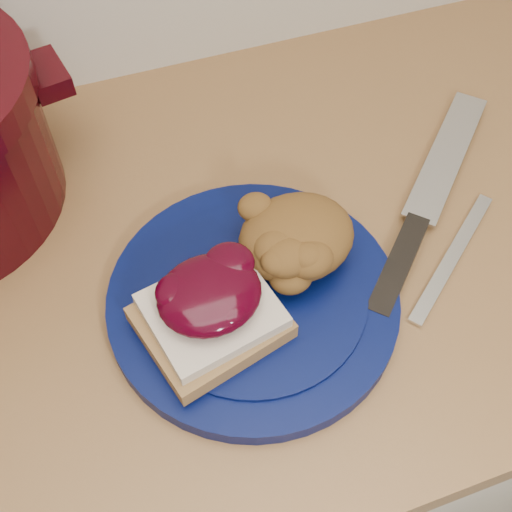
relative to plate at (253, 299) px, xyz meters
name	(u,v)px	position (x,y,z in m)	size (l,w,h in m)	color
base_cabinet	(243,413)	(0.01, 0.08, -0.48)	(4.00, 0.60, 0.86)	beige
plate	(253,299)	(0.00, 0.00, 0.00)	(0.28, 0.28, 0.02)	#040C3D
sandwich	(210,309)	(-0.05, -0.02, 0.04)	(0.14, 0.13, 0.06)	olive
stuffing_mound	(297,237)	(0.05, 0.03, 0.04)	(0.11, 0.10, 0.06)	brown
chef_knife	(412,234)	(0.18, 0.02, 0.00)	(0.27, 0.26, 0.02)	black
butter_knife	(453,256)	(0.21, -0.02, -0.01)	(0.19, 0.01, 0.00)	silver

